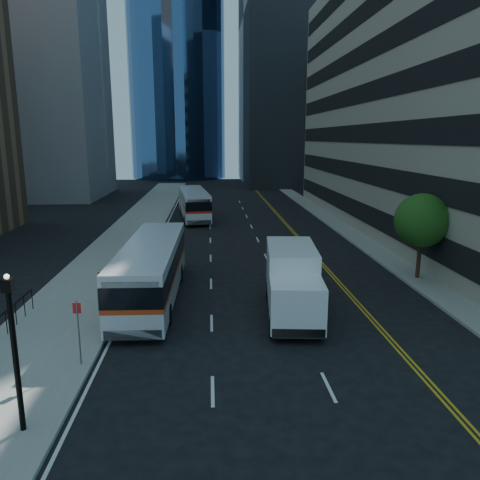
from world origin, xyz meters
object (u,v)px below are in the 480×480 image
(lamp_post, at_px, (14,347))
(bus_rear, at_px, (194,203))
(box_truck, at_px, (292,281))
(street_tree, at_px, (422,221))
(bus_front, at_px, (152,269))

(lamp_post, relative_size, bus_rear, 0.39)
(lamp_post, distance_m, box_truck, 12.88)
(street_tree, xyz_separation_m, box_truck, (-8.61, -5.24, -1.94))
(bus_rear, xyz_separation_m, box_truck, (5.60, -28.51, 0.07))
(bus_front, bearing_deg, lamp_post, -100.65)
(lamp_post, bearing_deg, bus_front, 78.21)
(street_tree, height_order, box_truck, street_tree)
(bus_rear, bearing_deg, street_tree, -65.16)
(bus_front, distance_m, bus_rear, 25.81)
(lamp_post, xyz_separation_m, box_truck, (9.39, 8.76, -1.02))
(bus_front, height_order, box_truck, box_truck)
(street_tree, distance_m, bus_front, 15.92)
(street_tree, xyz_separation_m, bus_rear, (-14.20, 23.27, -2.01))
(bus_rear, relative_size, box_truck, 1.70)
(lamp_post, bearing_deg, box_truck, 43.00)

